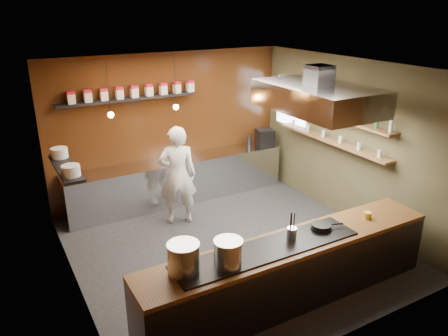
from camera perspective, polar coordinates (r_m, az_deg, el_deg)
floor at (r=7.53m, az=1.01°, el=-10.27°), size 5.00×5.00×0.00m
back_wall at (r=9.02m, az=-7.01°, el=5.30°), size 5.00×0.00×5.00m
left_wall at (r=6.10m, az=-19.67°, el=-3.53°), size 0.00×5.00×5.00m
right_wall at (r=8.36m, az=16.06°, el=3.39°), size 0.00×5.00×5.00m
ceiling at (r=6.51m, az=1.18°, el=12.97°), size 5.00×5.00×0.00m
window_pane at (r=9.46m, az=8.81°, el=8.43°), size 0.00×1.00×1.00m
prep_counter at (r=9.07m, az=-5.91°, el=-1.58°), size 4.60×0.65×0.90m
pass_counter at (r=6.17m, az=8.72°, el=-13.15°), size 4.40×0.72×0.94m
tin_shelf at (r=8.44m, az=-12.55°, el=8.78°), size 2.60×0.26×0.04m
plate_shelf at (r=7.02m, az=-19.98°, el=0.07°), size 0.30×1.40×0.04m
bottle_shelf_upper at (r=8.35m, az=14.11°, el=6.55°), size 0.26×2.80×0.04m
bottle_shelf_lower at (r=8.47m, az=13.84°, el=3.47°), size 0.26×2.80×0.04m
extractor_hood at (r=7.03m, az=12.13°, el=9.02°), size 1.20×2.00×0.72m
pendant_left at (r=7.69m, az=-14.59°, el=7.10°), size 0.10×0.10×0.95m
pendant_right at (r=8.07m, az=-6.31°, el=8.27°), size 0.10×0.10×0.95m
storage_tins at (r=8.45m, az=-11.64°, el=9.79°), size 2.43×0.13×0.22m
plate_stacks at (r=6.99m, az=-20.08°, el=0.84°), size 0.26×1.16×0.16m
bottles at (r=8.32m, az=14.20°, el=7.49°), size 0.06×2.66×0.24m
wine_glasses at (r=8.45m, az=13.89°, el=4.02°), size 0.07×2.37×0.13m
stockpot_large at (r=5.16m, az=-5.29°, el=-11.63°), size 0.39×0.39×0.37m
stockpot_small at (r=5.28m, az=0.56°, el=-11.01°), size 0.38×0.38×0.33m
utensil_crock at (r=5.90m, az=8.82°, el=-8.47°), size 0.16×0.16×0.17m
frying_pan at (r=6.26m, az=12.63°, el=-7.47°), size 0.45×0.30×0.07m
butter_jar at (r=6.76m, az=18.24°, el=-5.87°), size 0.13×0.13×0.10m
espresso_machine at (r=9.79m, az=5.37°, el=4.04°), size 0.42×0.40×0.35m
chef at (r=8.00m, az=-6.06°, el=-0.98°), size 0.79×0.66×1.87m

